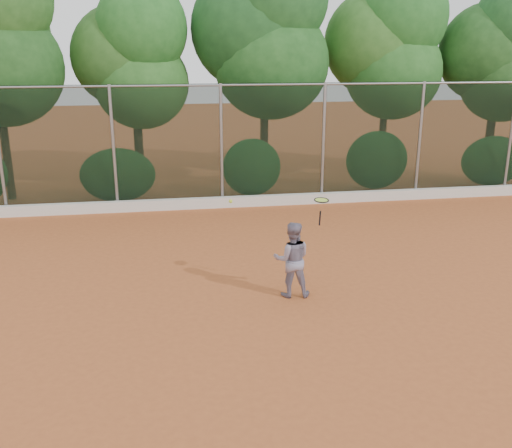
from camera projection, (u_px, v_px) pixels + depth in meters
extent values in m
plane|color=#AB5528|center=(265.00, 307.00, 10.15)|extent=(80.00, 80.00, 0.00)
cube|color=silver|center=(223.00, 202.00, 16.53)|extent=(24.00, 0.20, 0.30)
imported|color=slate|center=(292.00, 259.00, 10.44)|extent=(0.76, 0.63, 1.42)
cube|color=black|center=(221.00, 146.00, 16.23)|extent=(24.00, 0.01, 3.50)
cylinder|color=gray|center=(220.00, 85.00, 15.73)|extent=(24.00, 0.06, 0.06)
cylinder|color=gray|center=(114.00, 149.00, 15.76)|extent=(0.09, 0.09, 3.50)
cylinder|color=gray|center=(221.00, 146.00, 16.23)|extent=(0.09, 0.09, 3.50)
cylinder|color=gray|center=(323.00, 144.00, 16.70)|extent=(0.09, 0.09, 3.50)
cylinder|color=gray|center=(419.00, 141.00, 17.17)|extent=(0.09, 0.09, 3.50)
cylinder|color=gray|center=(510.00, 139.00, 17.64)|extent=(0.09, 0.09, 3.50)
cylinder|color=#442D1A|center=(6.00, 152.00, 17.12)|extent=(0.24, 0.24, 2.90)
ellipsoid|color=#2D6225|center=(2.00, 67.00, 16.34)|extent=(3.50, 2.90, 3.40)
cylinder|color=#3E2C17|center=(139.00, 154.00, 18.19)|extent=(0.28, 0.28, 2.40)
ellipsoid|color=#285C1F|center=(142.00, 83.00, 17.48)|extent=(2.90, 2.40, 2.80)
ellipsoid|color=#26521C|center=(124.00, 56.00, 17.45)|extent=(3.20, 2.70, 3.10)
ellipsoid|color=#1F591E|center=(142.00, 28.00, 16.83)|extent=(2.70, 2.30, 2.90)
cylinder|color=#492E1C|center=(264.00, 143.00, 18.44)|extent=(0.26, 0.26, 3.00)
ellipsoid|color=#2F6D29|center=(271.00, 63.00, 17.65)|extent=(3.60, 3.00, 3.50)
ellipsoid|color=#246026|center=(254.00, 29.00, 17.56)|extent=(3.90, 3.20, 3.80)
cylinder|color=#492F1C|center=(382.00, 143.00, 19.32)|extent=(0.24, 0.24, 2.70)
ellipsoid|color=#22571E|center=(394.00, 72.00, 18.57)|extent=(3.20, 2.70, 3.10)
ellipsoid|color=#2A5A1F|center=(377.00, 43.00, 18.51)|extent=(3.50, 2.90, 3.40)
ellipsoid|color=#1E581F|center=(402.00, 16.00, 17.99)|extent=(3.00, 2.50, 3.10)
cylinder|color=#3B2417|center=(489.00, 145.00, 19.55)|extent=(0.28, 0.28, 2.50)
ellipsoid|color=#316426|center=(504.00, 78.00, 18.83)|extent=(3.00, 2.50, 2.90)
ellipsoid|color=#2D6325|center=(488.00, 52.00, 18.80)|extent=(3.30, 2.80, 3.20)
ellipsoid|color=#2E6526|center=(118.00, 175.00, 16.78)|extent=(2.20, 1.16, 1.60)
ellipsoid|color=#31772D|center=(252.00, 167.00, 17.38)|extent=(1.80, 1.04, 1.76)
ellipsoid|color=#2D6A28|center=(377.00, 160.00, 17.98)|extent=(2.00, 1.10, 1.84)
ellipsoid|color=#2F6928|center=(493.00, 161.00, 18.65)|extent=(2.16, 1.12, 1.64)
cylinder|color=black|center=(320.00, 218.00, 10.22)|extent=(0.04, 0.06, 0.28)
torus|color=black|center=(322.00, 200.00, 10.06)|extent=(0.30, 0.30, 0.05)
cylinder|color=#B4D13D|center=(322.00, 200.00, 10.06)|extent=(0.26, 0.26, 0.03)
sphere|color=#BDDC32|center=(231.00, 201.00, 9.74)|extent=(0.06, 0.06, 0.06)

